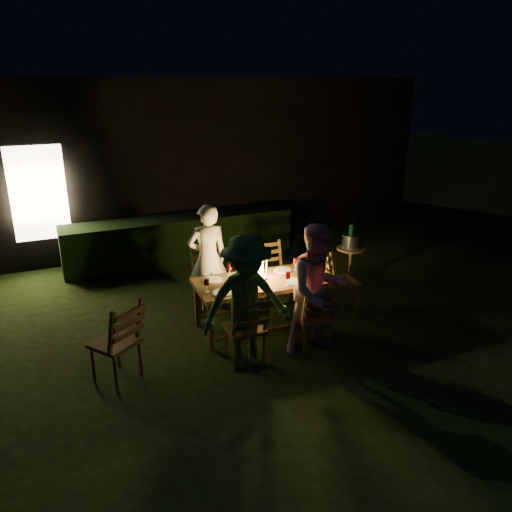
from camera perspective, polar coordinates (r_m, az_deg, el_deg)
name	(u,v)px	position (r m, az deg, el deg)	size (l,w,h in m)	color
garden_envelope	(169,155)	(11.47, -9.86, 11.29)	(40.00, 40.00, 3.20)	black
dining_table	(258,285)	(6.55, 0.22, -3.39)	(1.68, 0.91, 0.68)	#4E321A
chair_near_left	(245,340)	(5.91, -1.22, -9.61)	(0.44, 0.47, 0.96)	#4E321A
chair_near_right	(314,328)	(6.23, 6.66, -8.20)	(0.49, 0.52, 0.93)	#4E321A
chair_far_left	(210,291)	(7.23, -5.31, -3.97)	(0.47, 0.50, 0.97)	#4E321A
chair_far_right	(274,283)	(7.53, 2.04, -3.06)	(0.41, 0.44, 0.91)	#4E321A
chair_end	(339,293)	(7.17, 9.45, -4.15)	(0.58, 0.55, 1.06)	#4E321A
chair_spare	(117,356)	(5.79, -15.55, -10.90)	(0.64, 0.65, 1.00)	#4E321A
person_house_side	(208,258)	(7.09, -5.55, -0.22)	(0.57, 0.37, 1.56)	white
person_opp_right	(318,290)	(5.96, 7.10, -3.90)	(0.79, 0.61, 1.62)	#C98A9A
person_opp_left	(247,302)	(5.63, -1.09, -5.33)	(1.03, 0.59, 1.59)	#2F5F2F
lantern	(260,268)	(6.53, 0.48, -1.35)	(0.16, 0.16, 0.35)	white
plate_far_left	(213,280)	(6.56, -4.97, -2.73)	(0.25, 0.25, 0.01)	white
plate_near_left	(223,292)	(6.17, -3.84, -4.18)	(0.25, 0.25, 0.01)	white
plate_far_right	(283,270)	(6.87, 3.07, -1.62)	(0.25, 0.25, 0.01)	white
plate_near_right	(296,282)	(6.50, 4.63, -2.93)	(0.25, 0.25, 0.01)	white
wineglass_a	(229,270)	(6.65, -3.06, -1.62)	(0.06, 0.06, 0.18)	#59070F
wineglass_b	(207,285)	(6.18, -5.64, -3.36)	(0.06, 0.06, 0.18)	#59070F
wineglass_c	(288,279)	(6.36, 3.65, -2.64)	(0.06, 0.06, 0.18)	#59070F
wineglass_d	(295,264)	(6.88, 4.52, -0.93)	(0.06, 0.06, 0.18)	#59070F
wineglass_e	(259,284)	(6.20, 0.34, -3.20)	(0.06, 0.06, 0.18)	silver
bottle_table	(240,273)	(6.40, -1.87, -1.98)	(0.07, 0.07, 0.28)	#0F471E
napkin_left	(256,291)	(6.20, -0.02, -4.03)	(0.18, 0.14, 0.01)	red
napkin_right	(306,283)	(6.48, 5.73, -3.07)	(0.18, 0.14, 0.01)	red
phone	(219,296)	(6.08, -4.25, -4.59)	(0.14, 0.07, 0.01)	black
side_table	(351,252)	(8.16, 10.80, 0.47)	(0.46, 0.46, 0.62)	brown
ice_bucket	(352,241)	(8.10, 10.88, 1.69)	(0.30, 0.30, 0.22)	#A5A8AD
bottle_bucket_a	(351,239)	(8.03, 10.77, 1.91)	(0.07, 0.07, 0.32)	#0F471E
bottle_bucket_b	(353,237)	(8.15, 11.03, 2.15)	(0.07, 0.07, 0.32)	#0F471E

